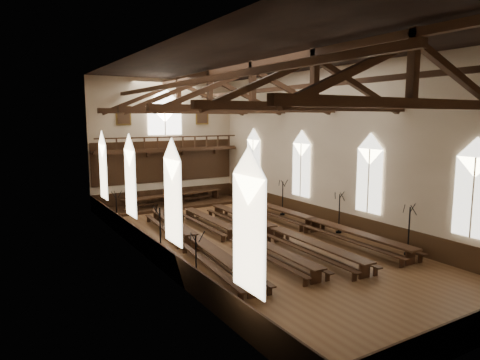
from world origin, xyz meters
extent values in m
plane|color=brown|center=(0.00, 0.00, 0.00)|extent=(26.00, 26.00, 0.00)
plane|color=beige|center=(0.00, 13.00, 5.00)|extent=(12.00, 0.00, 12.00)
plane|color=beige|center=(-6.00, 0.00, 5.00)|extent=(0.00, 26.00, 26.00)
plane|color=beige|center=(6.00, 0.00, 5.00)|extent=(0.00, 26.00, 26.00)
plane|color=black|center=(0.00, 0.00, 10.00)|extent=(26.00, 26.00, 0.00)
cube|color=#34200F|center=(0.00, 12.96, 0.60)|extent=(11.90, 0.08, 1.20)
cube|color=#34200F|center=(-5.96, 0.00, 0.60)|extent=(0.08, 25.90, 1.20)
cube|color=#34200F|center=(5.96, 0.00, 0.60)|extent=(0.08, 25.90, 1.20)
cube|color=silver|center=(-5.90, -9.00, 3.40)|extent=(0.05, 1.80, 3.60)
cube|color=silver|center=(-5.90, -9.00, 5.20)|extent=(0.05, 1.80, 1.80)
cylinder|color=beige|center=(-5.86, -9.00, 3.40)|extent=(0.08, 0.08, 3.60)
cube|color=silver|center=(-5.90, -3.00, 3.40)|extent=(0.05, 1.80, 3.60)
cube|color=silver|center=(-5.90, -3.00, 5.20)|extent=(0.05, 1.80, 1.80)
cylinder|color=beige|center=(-5.86, -3.00, 3.40)|extent=(0.08, 0.08, 3.60)
cube|color=silver|center=(-5.90, 3.00, 3.40)|extent=(0.05, 1.80, 3.60)
cube|color=silver|center=(-5.90, 3.00, 5.20)|extent=(0.05, 1.80, 1.80)
cylinder|color=beige|center=(-5.86, 3.00, 3.40)|extent=(0.08, 0.08, 3.60)
cube|color=silver|center=(-5.90, 9.00, 3.40)|extent=(0.05, 1.80, 3.60)
cube|color=silver|center=(-5.90, 9.00, 5.20)|extent=(0.05, 1.80, 1.80)
cylinder|color=beige|center=(-5.86, 9.00, 3.40)|extent=(0.08, 0.08, 3.60)
cube|color=silver|center=(5.90, -9.00, 3.40)|extent=(0.05, 1.80, 3.60)
cube|color=silver|center=(5.90, -9.00, 5.20)|extent=(0.05, 1.80, 1.80)
cylinder|color=beige|center=(5.86, -9.00, 3.40)|extent=(0.08, 0.08, 3.60)
cube|color=silver|center=(5.90, -3.00, 3.40)|extent=(0.05, 1.80, 3.60)
cube|color=silver|center=(5.90, -3.00, 5.20)|extent=(0.05, 1.80, 1.80)
cylinder|color=beige|center=(5.86, -3.00, 3.40)|extent=(0.08, 0.08, 3.60)
cube|color=silver|center=(5.90, 3.00, 3.40)|extent=(0.05, 1.80, 3.60)
cube|color=silver|center=(5.90, 3.00, 5.20)|extent=(0.05, 1.80, 1.80)
cylinder|color=beige|center=(5.86, 3.00, 3.40)|extent=(0.08, 0.08, 3.60)
cube|color=silver|center=(5.90, 9.00, 3.40)|extent=(0.05, 1.80, 3.60)
cube|color=silver|center=(5.90, 9.00, 5.20)|extent=(0.05, 1.80, 1.80)
cylinder|color=beige|center=(5.86, 9.00, 3.40)|extent=(0.08, 0.08, 3.60)
cube|color=white|center=(0.00, 12.90, 6.80)|extent=(2.80, 0.05, 2.40)
cube|color=white|center=(0.00, 12.90, 8.00)|extent=(2.80, 0.05, 2.80)
cylinder|color=beige|center=(0.00, 12.86, 6.80)|extent=(0.10, 0.10, 2.40)
cube|color=#362211|center=(0.00, 12.35, 4.40)|extent=(11.80, 1.20, 0.20)
cube|color=#34200F|center=(0.00, 12.94, 3.45)|extent=(11.80, 0.10, 3.30)
cube|color=#362211|center=(0.00, 11.81, 5.45)|extent=(11.60, 0.12, 0.10)
cube|color=#362211|center=(0.00, 11.81, 4.55)|extent=(11.60, 0.12, 0.10)
cube|color=#362211|center=(-4.50, 12.75, 4.15)|extent=(0.35, 0.40, 0.50)
cube|color=#362211|center=(-1.50, 12.75, 4.15)|extent=(0.35, 0.40, 0.50)
cube|color=#362211|center=(1.50, 12.75, 4.15)|extent=(0.35, 0.40, 0.50)
cube|color=#362211|center=(4.50, 12.75, 4.15)|extent=(0.35, 0.40, 0.50)
cube|color=brown|center=(-3.30, 12.91, 7.10)|extent=(1.15, 0.06, 1.45)
cube|color=black|center=(-3.30, 12.87, 7.10)|extent=(0.95, 0.04, 1.25)
cube|color=brown|center=(3.30, 12.91, 7.10)|extent=(1.15, 0.06, 1.45)
cube|color=black|center=(3.30, 12.87, 7.10)|extent=(0.95, 0.04, 1.25)
cube|color=#362211|center=(0.00, -10.00, 7.40)|extent=(11.70, 0.35, 0.35)
cube|color=#362211|center=(0.00, -10.00, 8.70)|extent=(0.30, 0.30, 2.40)
cube|color=#362211|center=(-2.88, -10.00, 8.30)|extent=(5.44, 0.26, 2.40)
cube|color=#362211|center=(2.88, -10.00, 8.30)|extent=(5.44, 0.26, 2.40)
cube|color=#362211|center=(0.00, -5.00, 7.40)|extent=(11.70, 0.35, 0.35)
cube|color=#362211|center=(0.00, -5.00, 8.70)|extent=(0.30, 0.30, 2.40)
cube|color=#362211|center=(-2.88, -5.00, 8.30)|extent=(5.44, 0.26, 2.40)
cube|color=#362211|center=(2.88, -5.00, 8.30)|extent=(5.44, 0.26, 2.40)
cube|color=#362211|center=(0.00, 0.00, 7.40)|extent=(11.70, 0.35, 0.35)
cube|color=#362211|center=(0.00, 0.00, 8.70)|extent=(0.30, 0.30, 2.40)
cube|color=#362211|center=(-2.88, 0.00, 8.30)|extent=(5.44, 0.26, 2.40)
cube|color=#362211|center=(2.88, 0.00, 8.30)|extent=(5.44, 0.26, 2.40)
cube|color=#362211|center=(0.00, 5.00, 7.40)|extent=(11.70, 0.35, 0.35)
cube|color=#362211|center=(0.00, 5.00, 8.70)|extent=(0.30, 0.30, 2.40)
cube|color=#362211|center=(-2.88, 5.00, 8.30)|extent=(5.44, 0.26, 2.40)
cube|color=#362211|center=(2.88, 5.00, 8.30)|extent=(5.44, 0.26, 2.40)
cube|color=#362211|center=(0.00, 10.00, 7.40)|extent=(11.70, 0.35, 0.35)
cube|color=#362211|center=(0.00, 10.00, 8.70)|extent=(0.30, 0.30, 2.40)
cube|color=#362211|center=(-2.88, 10.00, 8.30)|extent=(5.44, 0.26, 2.40)
cube|color=#362211|center=(2.88, 10.00, 8.30)|extent=(5.44, 0.26, 2.40)
cube|color=#362211|center=(-3.36, 0.00, 8.70)|extent=(0.25, 25.70, 0.25)
cube|color=#362211|center=(3.36, 0.00, 8.70)|extent=(0.25, 25.70, 0.25)
cube|color=#362211|center=(0.00, 0.00, 9.70)|extent=(0.30, 25.70, 0.30)
cube|color=#362211|center=(-3.38, -3.24, 0.72)|extent=(1.32, 7.14, 0.08)
cube|color=#362211|center=(-3.38, -6.44, 0.34)|extent=(0.61, 0.13, 0.68)
cube|color=#362211|center=(-3.38, -0.04, 0.34)|extent=(0.61, 0.13, 0.68)
cube|color=#362211|center=(-3.38, -3.24, 0.25)|extent=(0.62, 6.28, 0.08)
cube|color=#362211|center=(-4.01, -3.19, 0.43)|extent=(0.89, 7.11, 0.06)
cube|color=#362211|center=(-4.01, -6.44, 0.20)|extent=(0.23, 0.09, 0.40)
cube|color=#362211|center=(-4.01, 0.06, 0.20)|extent=(0.23, 0.09, 0.40)
cube|color=#362211|center=(-2.75, -3.29, 0.43)|extent=(0.89, 7.11, 0.06)
cube|color=#362211|center=(-2.75, -6.54, 0.20)|extent=(0.23, 0.09, 0.40)
cube|color=#362211|center=(-2.75, -0.04, 0.20)|extent=(0.23, 0.09, 0.40)
cube|color=#362211|center=(-3.38, 4.16, 0.72)|extent=(1.32, 7.14, 0.08)
cube|color=#362211|center=(-3.38, 0.96, 0.34)|extent=(0.61, 0.13, 0.68)
cube|color=#362211|center=(-3.38, 7.36, 0.34)|extent=(0.61, 0.13, 0.68)
cube|color=#362211|center=(-3.38, 4.16, 0.25)|extent=(0.62, 6.28, 0.08)
cube|color=#362211|center=(-4.01, 4.21, 0.43)|extent=(0.89, 7.11, 0.06)
cube|color=#362211|center=(-4.01, 0.96, 0.20)|extent=(0.23, 0.09, 0.40)
cube|color=#362211|center=(-4.01, 7.46, 0.20)|extent=(0.23, 0.09, 0.40)
cube|color=#362211|center=(-2.75, 4.11, 0.43)|extent=(0.89, 7.11, 0.06)
cube|color=#362211|center=(-2.75, 0.86, 0.20)|extent=(0.23, 0.09, 0.40)
cube|color=#362211|center=(-2.75, 7.36, 0.20)|extent=(0.23, 0.09, 0.40)
cube|color=#362211|center=(-0.82, -3.53, 0.68)|extent=(0.84, 6.72, 0.08)
cube|color=#362211|center=(-0.82, -6.55, 0.32)|extent=(0.57, 0.09, 0.64)
cube|color=#362211|center=(-0.82, -0.52, 0.32)|extent=(0.57, 0.09, 0.64)
cube|color=#362211|center=(-0.82, -3.53, 0.24)|extent=(0.23, 5.94, 0.08)
cube|color=#362211|center=(-1.42, -3.52, 0.40)|extent=(0.44, 6.71, 0.06)
cube|color=#362211|center=(-1.42, -6.58, 0.19)|extent=(0.22, 0.07, 0.37)
cube|color=#362211|center=(-1.42, -0.45, 0.19)|extent=(0.22, 0.07, 0.37)
cube|color=#362211|center=(-0.23, -3.55, 0.40)|extent=(0.44, 6.71, 0.06)
cube|color=#362211|center=(-0.23, -6.62, 0.19)|extent=(0.22, 0.07, 0.37)
cube|color=#362211|center=(-0.23, -0.48, 0.19)|extent=(0.22, 0.07, 0.37)
cube|color=#362211|center=(-0.82, 3.87, 0.68)|extent=(0.84, 6.72, 0.08)
cube|color=#362211|center=(-0.82, 0.85, 0.32)|extent=(0.57, 0.09, 0.64)
cube|color=#362211|center=(-0.82, 6.88, 0.32)|extent=(0.57, 0.09, 0.64)
cube|color=#362211|center=(-0.82, 3.87, 0.24)|extent=(0.23, 5.94, 0.08)
cube|color=#362211|center=(-1.42, 3.88, 0.40)|extent=(0.44, 6.71, 0.06)
cube|color=#362211|center=(-1.42, 0.82, 0.19)|extent=(0.22, 0.07, 0.37)
cube|color=#362211|center=(-1.42, 6.95, 0.19)|extent=(0.22, 0.07, 0.37)
cube|color=#362211|center=(-0.23, 3.85, 0.40)|extent=(0.44, 6.71, 0.06)
cube|color=#362211|center=(-0.23, 0.78, 0.19)|extent=(0.22, 0.07, 0.37)
cube|color=#362211|center=(-0.23, 6.92, 0.19)|extent=(0.22, 0.07, 0.37)
cube|color=#362211|center=(1.34, -3.96, 0.72)|extent=(0.85, 7.16, 0.08)
cube|color=#362211|center=(1.34, -7.18, 0.34)|extent=(0.61, 0.09, 0.68)
cube|color=#362211|center=(1.34, -0.75, 0.34)|extent=(0.61, 0.09, 0.68)
cube|color=#362211|center=(1.34, -3.96, 0.26)|extent=(0.20, 6.33, 0.08)
cube|color=#362211|center=(0.71, -3.95, 0.43)|extent=(0.42, 7.15, 0.06)
cube|color=#362211|center=(0.71, -7.22, 0.20)|extent=(0.23, 0.08, 0.40)
cube|color=#362211|center=(0.71, -0.68, 0.20)|extent=(0.23, 0.08, 0.40)
cube|color=#362211|center=(1.97, -3.97, 0.43)|extent=(0.42, 7.15, 0.06)
cube|color=#362211|center=(1.97, -7.24, 0.20)|extent=(0.23, 0.08, 0.40)
cube|color=#362211|center=(1.97, -0.71, 0.20)|extent=(0.23, 0.08, 0.40)
cube|color=#362211|center=(1.34, 3.44, 0.72)|extent=(0.85, 7.16, 0.08)
cube|color=#362211|center=(1.34, 0.22, 0.34)|extent=(0.61, 0.09, 0.68)
cube|color=#362211|center=(1.34, 6.65, 0.34)|extent=(0.61, 0.09, 0.68)
cube|color=#362211|center=(1.34, 3.44, 0.26)|extent=(0.20, 6.33, 0.08)
cube|color=#362211|center=(0.71, 3.45, 0.43)|extent=(0.42, 7.15, 0.06)
cube|color=#362211|center=(0.71, 0.18, 0.20)|extent=(0.23, 0.08, 0.40)
cube|color=#362211|center=(0.71, 6.72, 0.20)|extent=(0.23, 0.08, 0.40)
cube|color=#362211|center=(1.97, 3.43, 0.43)|extent=(0.42, 7.15, 0.06)
cube|color=#362211|center=(1.97, 0.16, 0.20)|extent=(0.23, 0.08, 0.40)
cube|color=#362211|center=(1.97, 6.69, 0.20)|extent=(0.23, 0.08, 0.40)
cube|color=#362211|center=(4.44, -3.66, 0.77)|extent=(0.82, 7.62, 0.09)
cube|color=#362211|center=(4.44, -7.09, 0.36)|extent=(0.65, 0.09, 0.73)
cube|color=#362211|center=(4.44, -0.23, 0.36)|extent=(0.65, 0.09, 0.73)
cube|color=#362211|center=(4.44, -3.66, 0.27)|extent=(0.14, 6.75, 0.09)
cube|color=#362211|center=(3.77, -3.65, 0.46)|extent=(0.37, 7.62, 0.07)
cube|color=#362211|center=(3.77, -7.14, 0.21)|extent=(0.24, 0.08, 0.42)
cube|color=#362211|center=(3.77, -0.17, 0.21)|extent=(0.24, 0.08, 0.42)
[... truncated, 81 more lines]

